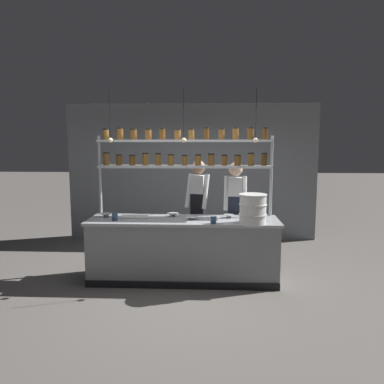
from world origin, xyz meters
The scene contains 15 objects.
ground_plane centered at (0.00, 0.00, 0.00)m, with size 40.00×40.00×0.00m, color slate.
back_wall centered at (0.00, 2.46, 1.41)m, with size 5.19×0.12×2.83m, color gray.
prep_counter centered at (0.00, 0.00, 0.46)m, with size 2.79×0.76×0.92m.
spice_shelf_unit centered at (-0.01, 0.33, 1.83)m, with size 2.67×0.28×2.26m.
chef_left centered at (0.20, 0.67, 1.02)m, with size 0.42×0.35×1.75m.
chef_center centered at (0.79, 0.55, 1.00)m, with size 0.38×0.31×1.72m.
container_stack centered at (0.98, -0.27, 1.13)m, with size 0.38×0.38×0.41m.
cutting_board centered at (-0.74, 0.09, 0.93)m, with size 0.40×0.26×0.02m.
prep_bowl_near_left centered at (-0.17, 0.18, 0.94)m, with size 0.18×0.18×0.05m.
prep_bowl_center_front centered at (0.13, -0.03, 0.94)m, with size 0.18×0.18×0.05m.
prep_bowl_center_back centered at (0.68, 0.14, 0.94)m, with size 0.16×0.16×0.04m.
prep_bowl_near_right centered at (-1.17, 0.11, 0.94)m, with size 0.18×0.18×0.05m.
serving_cup_front centered at (0.44, -0.29, 0.97)m, with size 0.08×0.08×0.10m.
serving_cup_by_board centered at (-0.98, -0.13, 0.97)m, with size 0.08×0.08×0.11m.
pendant_light_row centered at (0.00, 0.00, 2.11)m, with size 2.14×0.07×0.75m.
Camera 1 is at (0.39, -5.36, 2.03)m, focal length 35.00 mm.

